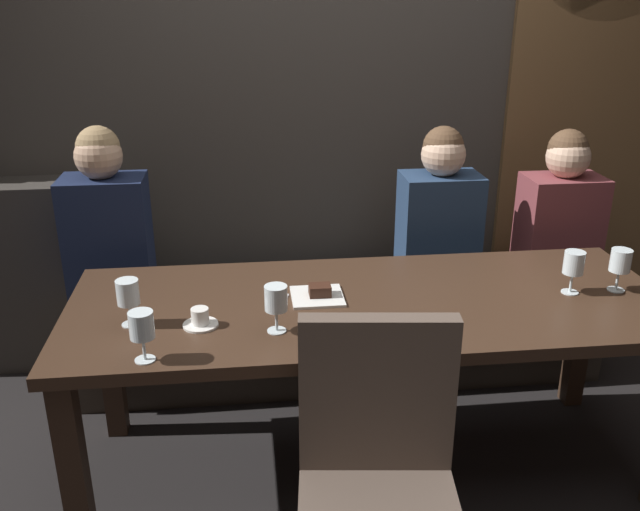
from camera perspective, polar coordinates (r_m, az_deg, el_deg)
ground at (r=2.89m, az=3.86°, el=-17.11°), size 9.00×9.00×0.00m
back_wall_tiled at (r=3.48m, az=0.81°, el=16.48°), size 6.00×0.12×3.00m
arched_door at (r=3.84m, az=21.93°, el=13.44°), size 0.90×0.05×2.55m
back_counter at (r=3.69m, az=-23.52°, el=-1.50°), size 1.10×0.28×0.95m
dining_table at (r=2.54m, az=4.23°, el=-5.53°), size 2.20×0.84×0.74m
banquette_bench at (r=3.35m, az=1.83°, el=-6.60°), size 2.50×0.44×0.45m
chair_near_side at (r=1.98m, az=4.89°, el=-17.62°), size 0.49×0.49×0.98m
diner_redhead at (r=3.12m, az=-17.41°, el=2.47°), size 0.36×0.24×0.82m
diner_bearded at (r=3.21m, az=9.95°, el=3.33°), size 0.36×0.24×0.78m
diner_far_end at (r=3.42m, az=19.47°, el=3.31°), size 0.36×0.24×0.76m
wine_glass_near_right at (r=2.36m, az=-15.77°, el=-3.15°), size 0.08×0.08×0.16m
wine_glass_far_right at (r=2.68m, az=20.48°, el=-0.66°), size 0.08×0.08×0.16m
wine_glass_far_left at (r=2.13m, az=-14.69°, el=-5.86°), size 0.08×0.08×0.16m
wine_glass_end_right at (r=2.23m, az=-3.71°, el=-3.69°), size 0.08×0.08×0.16m
wine_glass_center_front at (r=2.76m, az=23.85°, el=-0.47°), size 0.08×0.08×0.16m
espresso_cup at (r=2.34m, az=-9.99°, el=-5.24°), size 0.12×0.12×0.06m
dessert_plate at (r=2.51m, az=-0.15°, el=-3.25°), size 0.19×0.19×0.05m
fork_on_table at (r=2.47m, az=-3.38°, el=-4.02°), size 0.08×0.16×0.01m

